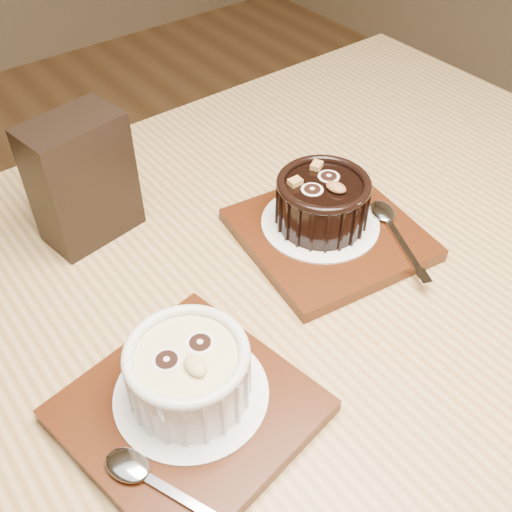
{
  "coord_description": "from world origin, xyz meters",
  "views": [
    {
      "loc": [
        -0.09,
        -0.07,
        1.19
      ],
      "look_at": [
        0.15,
        0.25,
        0.81
      ],
      "focal_mm": 42.0,
      "sensor_mm": 36.0,
      "label": 1
    }
  ],
  "objects_px": {
    "tray_right": "(329,234)",
    "ramekin_dark": "(322,200)",
    "tray_left": "(189,411)",
    "condiment_stand": "(82,180)",
    "table": "(245,392)",
    "ramekin_white": "(188,371)"
  },
  "relations": [
    {
      "from": "ramekin_white",
      "to": "ramekin_dark",
      "type": "bearing_deg",
      "value": 26.14
    },
    {
      "from": "ramekin_dark",
      "to": "tray_left",
      "type": "bearing_deg",
      "value": -168.63
    },
    {
      "from": "tray_right",
      "to": "ramekin_dark",
      "type": "height_order",
      "value": "ramekin_dark"
    },
    {
      "from": "ramekin_dark",
      "to": "condiment_stand",
      "type": "xyz_separation_m",
      "value": [
        -0.2,
        0.16,
        0.02
      ]
    },
    {
      "from": "table",
      "to": "ramekin_dark",
      "type": "xyz_separation_m",
      "value": [
        0.16,
        0.07,
        0.14
      ]
    },
    {
      "from": "table",
      "to": "tray_left",
      "type": "distance_m",
      "value": 0.14
    },
    {
      "from": "tray_right",
      "to": "condiment_stand",
      "type": "height_order",
      "value": "condiment_stand"
    },
    {
      "from": "table",
      "to": "ramekin_white",
      "type": "height_order",
      "value": "ramekin_white"
    },
    {
      "from": "tray_right",
      "to": "condiment_stand",
      "type": "xyz_separation_m",
      "value": [
        -0.2,
        0.17,
        0.06
      ]
    },
    {
      "from": "table",
      "to": "ramekin_white",
      "type": "distance_m",
      "value": 0.16
    },
    {
      "from": "tray_left",
      "to": "tray_right",
      "type": "bearing_deg",
      "value": 20.86
    },
    {
      "from": "table",
      "to": "tray_right",
      "type": "distance_m",
      "value": 0.19
    },
    {
      "from": "ramekin_white",
      "to": "condiment_stand",
      "type": "height_order",
      "value": "condiment_stand"
    },
    {
      "from": "ramekin_white",
      "to": "ramekin_dark",
      "type": "xyz_separation_m",
      "value": [
        0.23,
        0.1,
        -0.0
      ]
    },
    {
      "from": "tray_left",
      "to": "ramekin_white",
      "type": "bearing_deg",
      "value": 43.56
    },
    {
      "from": "tray_left",
      "to": "ramekin_white",
      "type": "relative_size",
      "value": 1.79
    },
    {
      "from": "table",
      "to": "ramekin_dark",
      "type": "height_order",
      "value": "ramekin_dark"
    },
    {
      "from": "ramekin_white",
      "to": "tray_right",
      "type": "xyz_separation_m",
      "value": [
        0.23,
        0.08,
        -0.04
      ]
    },
    {
      "from": "tray_right",
      "to": "table",
      "type": "bearing_deg",
      "value": -161.15
    },
    {
      "from": "tray_left",
      "to": "table",
      "type": "bearing_deg",
      "value": 24.45
    },
    {
      "from": "tray_left",
      "to": "ramekin_dark",
      "type": "relative_size",
      "value": 1.79
    },
    {
      "from": "tray_right",
      "to": "tray_left",
      "type": "bearing_deg",
      "value": -159.14
    }
  ]
}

